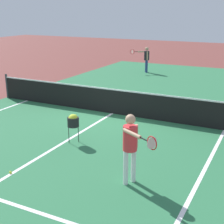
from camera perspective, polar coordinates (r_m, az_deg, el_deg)
The scene contains 9 objects.
ground_plane at distance 12.63m, azimuth 0.05°, elevation -0.25°, with size 60.00×60.00×0.00m, color brown.
court_surface_inbounds at distance 12.63m, azimuth 0.05°, elevation -0.25°, with size 10.62×24.40×0.00m, color #2D7247.
line_center_service at distance 10.04m, azimuth -8.20°, elevation -5.14°, with size 0.10×6.40×0.01m, color white.
net at distance 12.49m, azimuth 0.05°, elevation 1.91°, with size 10.52×0.09×1.07m.
player_near at distance 7.32m, azimuth 3.22°, elevation -5.11°, with size 1.00×0.88×1.64m.
player_far at distance 20.89m, azimuth 5.87°, elevation 9.39°, with size 1.11×0.63×1.58m.
ball_hopper at distance 9.77m, azimuth -6.67°, elevation -1.51°, with size 0.34×0.34×0.87m.
tennis_ball_mid_court at distance 8.50m, azimuth -16.99°, elevation -9.85°, with size 0.07×0.07×0.07m, color #CCE033.
tennis_ball_near_net at distance 12.39m, azimuth -6.24°, elevation -0.55°, with size 0.07×0.07×0.07m, color #CCE033.
Camera 1 is at (5.40, -10.76, 3.80)m, focal length 53.41 mm.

